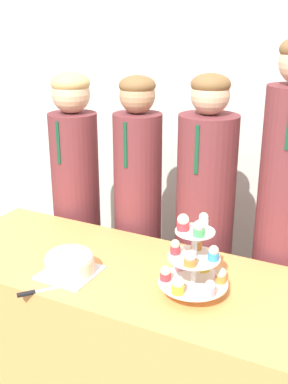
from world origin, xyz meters
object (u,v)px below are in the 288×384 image
Objects in this scene: student_1 at (138,223)px; round_cake at (70,262)px; cupcake_stand at (194,260)px; student_3 at (283,234)px; student_2 at (204,237)px; student_0 at (77,209)px; cake_knife at (37,291)px.

round_cake is at bearing -87.70° from student_1.
cupcake_stand is at bearing 9.60° from round_cake.
student_3 reaches higher than cupcake_stand.
round_cake is 0.14× the size of student_2.
student_0 is (-0.41, 0.64, -0.07)m from round_cake.
student_0 reaches higher than cupcake_stand.
student_3 is (1.13, 0.00, 0.08)m from student_0.
round_cake is 1.17× the size of cake_knife.
cupcake_stand is (0.54, 0.26, 0.14)m from cake_knife.
student_0 is at bearing 65.22° from cake_knife.
round_cake is 0.15× the size of student_0.
student_0 is 0.88× the size of student_3.
student_0 is (-0.92, 0.56, -0.16)m from cupcake_stand.
student_3 is (0.22, 0.56, -0.08)m from cupcake_stand.
cupcake_stand is 0.60m from student_2.
cupcake_stand reaches higher than cake_knife.
student_0 is 0.75m from student_2.
cupcake_stand is at bearing -73.78° from student_2.
student_1 reaches higher than cupcake_stand.
cupcake_stand is 0.19× the size of student_3.
student_0 is at bearing 148.72° from cupcake_stand.
student_2 reaches higher than student_0.
student_1 is 0.37m from student_2.
round_cake is 0.77m from student_0.
student_0 reaches higher than cake_knife.
cake_knife is 0.81m from student_1.
cupcake_stand is 0.60m from student_3.
student_2 is at bearing -180.00° from student_3.
student_3 reaches higher than round_cake.
student_0 is (-0.38, 0.81, -0.02)m from cake_knife.
student_1 is at bearing 39.71° from cake_knife.
cake_knife is 0.12× the size of student_2.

